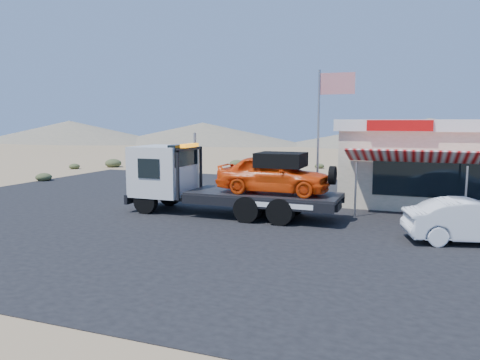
# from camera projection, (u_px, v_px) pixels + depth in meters

# --- Properties ---
(ground) EXTENTS (120.00, 120.00, 0.00)m
(ground) POSITION_uv_depth(u_px,v_px,m) (173.00, 221.00, 18.13)
(ground) COLOR #9D8159
(ground) RESTS_ON ground
(asphalt_lot) EXTENTS (32.00, 24.00, 0.02)m
(asphalt_lot) POSITION_uv_depth(u_px,v_px,m) (248.00, 211.00, 20.19)
(asphalt_lot) COLOR black
(asphalt_lot) RESTS_ON ground
(tow_truck) EXTENTS (8.66, 2.57, 2.90)m
(tow_truck) POSITION_uv_depth(u_px,v_px,m) (226.00, 178.00, 19.10)
(tow_truck) COLOR black
(tow_truck) RESTS_ON asphalt_lot
(white_sedan) EXTENTS (4.43, 2.51, 1.38)m
(white_sedan) POSITION_uv_depth(u_px,v_px,m) (474.00, 221.00, 14.77)
(white_sedan) COLOR white
(white_sedan) RESTS_ON asphalt_lot
(jerky_store) EXTENTS (10.40, 9.97, 3.90)m
(jerky_store) POSITION_uv_depth(u_px,v_px,m) (456.00, 160.00, 22.43)
(jerky_store) COLOR #C5BA95
(jerky_store) RESTS_ON asphalt_lot
(flagpole) EXTENTS (1.55, 0.10, 6.00)m
(flagpole) POSITION_uv_depth(u_px,v_px,m) (324.00, 123.00, 20.05)
(flagpole) COLOR #99999E
(flagpole) RESTS_ON asphalt_lot
(desert_scrub) EXTENTS (25.87, 32.39, 0.73)m
(desert_scrub) POSITION_uv_depth(u_px,v_px,m) (45.00, 174.00, 31.41)
(desert_scrub) COLOR #394424
(desert_scrub) RESTS_ON ground
(distant_hills) EXTENTS (126.00, 48.00, 4.20)m
(distant_hills) POSITION_uv_depth(u_px,v_px,m) (292.00, 133.00, 72.40)
(distant_hills) COLOR #726B59
(distant_hills) RESTS_ON ground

